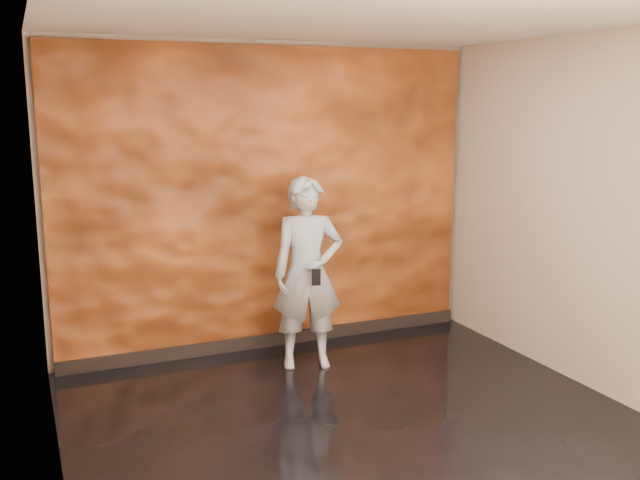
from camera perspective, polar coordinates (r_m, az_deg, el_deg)
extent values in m
cube|color=black|center=(5.18, 3.72, -14.98)|extent=(4.00, 4.00, 0.01)
cube|color=#BCA995|center=(6.56, -4.07, 3.41)|extent=(4.00, 0.02, 2.80)
cube|color=#BCA995|center=(3.14, 20.85, -5.70)|extent=(4.00, 0.02, 2.80)
cube|color=#BCA995|center=(4.23, -20.94, -1.52)|extent=(0.02, 4.00, 2.80)
cube|color=#BCA995|center=(5.92, 21.45, 1.84)|extent=(0.02, 4.00, 2.80)
cube|color=white|center=(4.69, 4.16, 17.54)|extent=(4.00, 4.00, 0.01)
cube|color=orange|center=(6.53, -3.95, 3.19)|extent=(3.90, 0.06, 2.75)
cube|color=black|center=(6.79, -3.69, -7.94)|extent=(3.90, 0.04, 0.12)
imported|color=#91969E|center=(6.09, -0.99, -2.68)|extent=(0.68, 0.52, 1.65)
cube|color=black|center=(5.85, -0.31, -3.00)|extent=(0.08, 0.03, 0.14)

